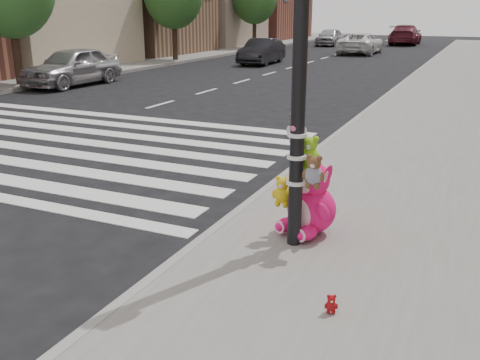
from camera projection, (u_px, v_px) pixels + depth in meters
The scene contains 12 objects.
ground at pixel (11, 276), 5.77m from camera, with size 120.00×120.00×0.00m, color black.
sidewalk_far at pixel (119, 62), 28.42m from camera, with size 6.00×80.00×0.14m, color slate.
curb_edge at pixel (359, 118), 13.80m from camera, with size 0.12×80.00×0.15m, color gray.
crosswalk at pixel (45, 137), 12.06m from camera, with size 11.00×6.00×0.01m, color silver, non-canonical shape.
signal_pole at pixel (300, 103), 5.78m from camera, with size 0.68×0.50×4.00m.
pink_bunny at pixel (310, 203), 6.44m from camera, with size 0.80×0.85×0.94m.
red_teddy at pixel (331, 304), 4.79m from camera, with size 0.13×0.09×0.18m, color #9D0F13, non-canonical shape.
car_silver_far at pixel (72, 66), 20.05m from camera, with size 1.70×4.21×1.44m, color #AAABAF.
car_dark_far at pixel (262, 51), 28.10m from camera, with size 1.38×3.97×1.31m, color black.
car_white_near at pixel (361, 43), 34.58m from camera, with size 2.22×4.82×1.34m, color white.
car_maroon_near at pixel (405, 35), 43.66m from camera, with size 2.22×5.47×1.59m, color maroon.
car_silver_deep at pixel (330, 37), 42.43m from camera, with size 1.60×3.99×1.36m, color #ABACB0.
Camera 1 is at (4.41, -3.68, 2.75)m, focal length 40.00 mm.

